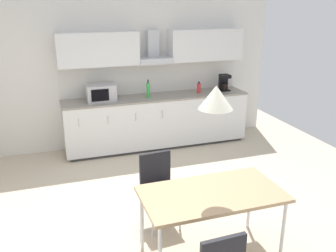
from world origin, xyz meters
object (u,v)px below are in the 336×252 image
microwave (101,93)px  bottle_green (148,90)px  pendant_lamp (216,97)px  bottle_red (199,88)px  chair_far_left (158,182)px  dining_table (212,197)px  coffee_maker (224,82)px

microwave → bottle_green: (0.81, -0.04, -0.01)m
microwave → pendant_lamp: bearing=-79.5°
bottle_green → bottle_red: (0.97, 0.04, -0.05)m
microwave → chair_far_left: 2.46m
bottle_red → dining_table: size_ratio=0.15×
microwave → dining_table: size_ratio=0.34×
dining_table → pendant_lamp: size_ratio=4.40×
microwave → bottle_red: bearing=0.2°
bottle_green → chair_far_left: (-0.55, -2.35, -0.53)m
bottle_red → chair_far_left: bearing=-122.4°
bottle_green → dining_table: (-0.23, -3.12, -0.36)m
bottle_red → dining_table: (-1.20, -3.16, -0.32)m
pendant_lamp → bottle_red: bearing=69.3°
coffee_maker → dining_table: coffee_maker is taller
bottle_green → bottle_red: size_ratio=1.52×
bottle_green → bottle_red: bearing=2.5°
microwave → bottle_green: bearing=-2.6°
chair_far_left → pendant_lamp: 1.45m
bottle_green → pendant_lamp: size_ratio=0.97×
chair_far_left → dining_table: bearing=-67.1°
bottle_red → pendant_lamp: pendant_lamp is taller
coffee_maker → bottle_green: (-1.49, -0.06, -0.02)m
coffee_maker → pendant_lamp: (-1.71, -3.18, 0.64)m
coffee_maker → bottle_red: (-0.52, -0.02, -0.06)m
coffee_maker → pendant_lamp: pendant_lamp is taller
microwave → chair_far_left: bearing=-83.8°
chair_far_left → coffee_maker: bearing=49.9°
coffee_maker → dining_table: size_ratio=0.21×
bottle_red → dining_table: bearing=-110.7°
bottle_red → coffee_maker: bearing=2.3°
microwave → pendant_lamp: pendant_lamp is taller
pendant_lamp → dining_table: bearing=116.6°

